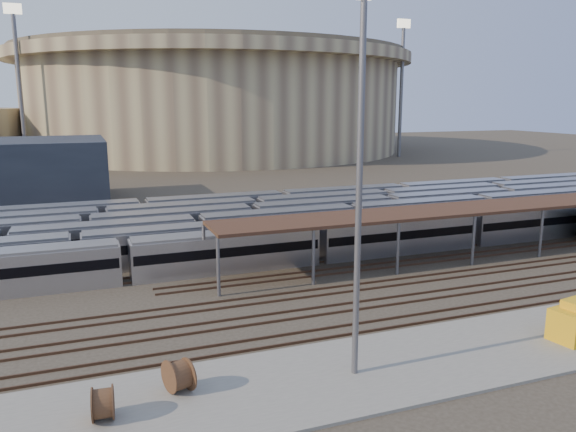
% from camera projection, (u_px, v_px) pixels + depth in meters
% --- Properties ---
extents(ground, '(420.00, 420.00, 0.00)m').
position_uv_depth(ground, '(313.00, 290.00, 48.46)').
color(ground, '#383026').
rests_on(ground, ground).
extents(apron, '(50.00, 9.00, 0.20)m').
position_uv_depth(apron, '(335.00, 377.00, 32.96)').
color(apron, gray).
rests_on(apron, ground).
extents(subway_trains, '(126.45, 23.90, 3.60)m').
position_uv_depth(subway_trains, '(262.00, 225.00, 65.54)').
color(subway_trains, silver).
rests_on(subway_trains, ground).
extents(inspection_shed, '(60.30, 6.00, 5.30)m').
position_uv_depth(inspection_shed, '(492.00, 208.00, 58.71)').
color(inspection_shed, slate).
rests_on(inspection_shed, ground).
extents(empty_tracks, '(170.00, 9.62, 0.18)m').
position_uv_depth(empty_tracks, '(338.00, 308.00, 43.86)').
color(empty_tracks, '#4C3323').
rests_on(empty_tracks, ground).
extents(stadium, '(124.00, 124.00, 32.50)m').
position_uv_depth(stadium, '(215.00, 99.00, 182.09)').
color(stadium, tan).
rests_on(stadium, ground).
extents(floodlight_0, '(4.00, 1.00, 38.40)m').
position_uv_depth(floodlight_0, '(19.00, 81.00, 134.77)').
color(floodlight_0, slate).
rests_on(floodlight_0, ground).
extents(floodlight_2, '(4.00, 1.00, 38.40)m').
position_uv_depth(floodlight_2, '(401.00, 84.00, 160.12)').
color(floodlight_2, slate).
rests_on(floodlight_2, ground).
extents(floodlight_3, '(4.00, 1.00, 38.40)m').
position_uv_depth(floodlight_3, '(98.00, 87.00, 187.50)').
color(floodlight_3, slate).
rests_on(floodlight_3, ground).
extents(cable_reel_west, '(1.12, 1.84, 1.77)m').
position_uv_depth(cable_reel_west, '(103.00, 403.00, 28.19)').
color(cable_reel_west, brown).
rests_on(cable_reel_west, apron).
extents(cable_reel_east, '(1.58, 2.11, 1.88)m').
position_uv_depth(cable_reel_east, '(179.00, 376.00, 30.94)').
color(cable_reel_east, brown).
rests_on(cable_reel_east, apron).
extents(yard_light_pole, '(0.82, 0.36, 21.14)m').
position_uv_depth(yard_light_pole, '(359.00, 195.00, 31.12)').
color(yard_light_pole, slate).
rests_on(yard_light_pole, apron).
extents(yellow_equipment, '(3.79, 2.73, 2.17)m').
position_uv_depth(yellow_equipment, '(576.00, 324.00, 37.78)').
color(yellow_equipment, gold).
rests_on(yellow_equipment, apron).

